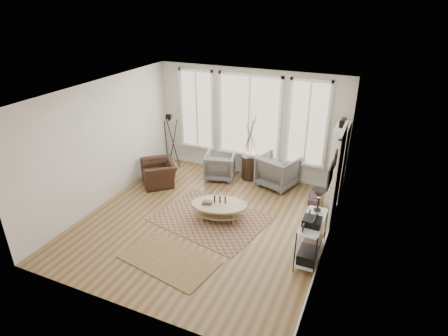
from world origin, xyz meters
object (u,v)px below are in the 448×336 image
at_px(side_table, 250,148).
at_px(accent_chair, 159,173).
at_px(coffee_table, 219,207).
at_px(armchair_right, 278,171).
at_px(low_shelf, 312,235).
at_px(armchair_left, 220,166).
at_px(bookcase, 338,163).

relative_size(side_table, accent_chair, 1.92).
bearing_deg(side_table, coffee_table, -88.14).
bearing_deg(armchair_right, coffee_table, 88.49).
bearing_deg(low_shelf, coffee_table, 166.25).
xyz_separation_m(armchair_left, armchair_right, (1.57, 0.19, 0.06)).
distance_m(bookcase, coffee_table, 3.04).
bearing_deg(accent_chair, low_shelf, 28.23).
relative_size(coffee_table, accent_chair, 1.47).
relative_size(bookcase, side_table, 1.12).
relative_size(armchair_right, accent_chair, 0.97).
distance_m(coffee_table, accent_chair, 2.36).
bearing_deg(side_table, armchair_left, -158.05).
height_order(bookcase, armchair_left, bookcase).
distance_m(side_table, accent_chair, 2.50).
height_order(coffee_table, side_table, side_table).
height_order(bookcase, accent_chair, bookcase).
height_order(side_table, accent_chair, side_table).
height_order(coffee_table, accent_chair, accent_chair).
bearing_deg(coffee_table, accent_chair, 156.20).
bearing_deg(side_table, accent_chair, -149.13).
bearing_deg(armchair_right, bookcase, -165.62).
height_order(low_shelf, side_table, side_table).
bearing_deg(armchair_left, armchair_right, 171.96).
height_order(low_shelf, armchair_right, low_shelf).
distance_m(bookcase, side_table, 2.28).
height_order(low_shelf, armchair_left, low_shelf).
bearing_deg(bookcase, side_table, 174.89).
relative_size(bookcase, low_shelf, 1.58).
distance_m(low_shelf, accent_chair, 4.55).
xyz_separation_m(side_table, accent_chair, (-2.09, -1.25, -0.57)).
xyz_separation_m(bookcase, armchair_left, (-3.02, -0.10, -0.60)).
bearing_deg(bookcase, armchair_left, -178.13).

